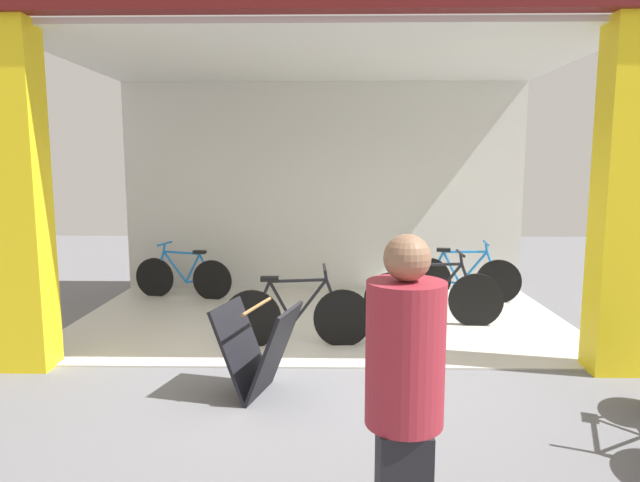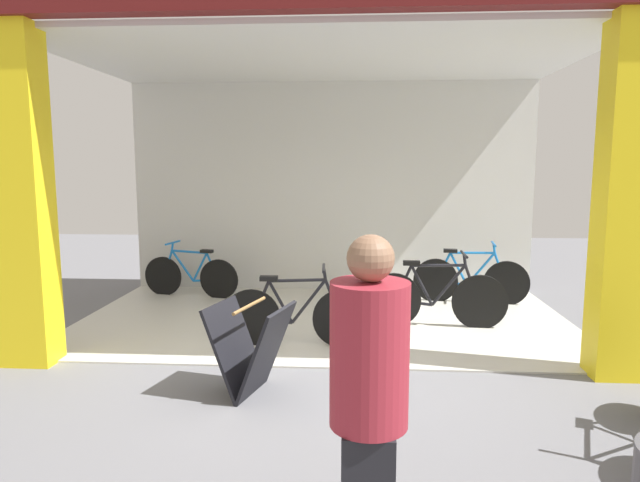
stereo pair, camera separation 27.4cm
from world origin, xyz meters
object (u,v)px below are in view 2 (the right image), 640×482
(bicycle_inside_3, at_px, (191,275))
(bicycle_inside_0, at_px, (436,298))
(bicycle_inside_2, at_px, (470,279))
(pedestrian_0, at_px, (369,408))
(bicycle_inside_1, at_px, (296,315))
(sandwich_board_sign, at_px, (250,349))

(bicycle_inside_3, bearing_deg, bicycle_inside_0, -21.47)
(bicycle_inside_2, distance_m, bicycle_inside_3, 4.14)
(pedestrian_0, bearing_deg, bicycle_inside_1, 101.74)
(bicycle_inside_3, bearing_deg, sandwich_board_sign, -65.59)
(bicycle_inside_3, bearing_deg, bicycle_inside_1, -50.08)
(bicycle_inside_2, bearing_deg, bicycle_inside_0, -118.22)
(bicycle_inside_1, bearing_deg, bicycle_inside_2, 41.93)
(bicycle_inside_0, distance_m, pedestrian_0, 4.37)
(bicycle_inside_1, bearing_deg, bicycle_inside_0, 26.80)
(bicycle_inside_2, xyz_separation_m, pedestrian_0, (-1.59, -5.48, 0.52))
(bicycle_inside_1, relative_size, sandwich_board_sign, 2.02)
(sandwich_board_sign, xyz_separation_m, pedestrian_0, (0.97, -2.14, 0.47))
(bicycle_inside_3, distance_m, sandwich_board_sign, 3.80)
(sandwich_board_sign, height_order, pedestrian_0, pedestrian_0)
(bicycle_inside_3, bearing_deg, bicycle_inside_2, -1.70)
(bicycle_inside_1, distance_m, bicycle_inside_2, 3.09)
(bicycle_inside_0, height_order, pedestrian_0, pedestrian_0)
(bicycle_inside_2, height_order, sandwich_board_sign, bicycle_inside_2)
(bicycle_inside_0, distance_m, bicycle_inside_2, 1.41)
(bicycle_inside_2, relative_size, bicycle_inside_3, 1.08)
(bicycle_inside_1, bearing_deg, sandwich_board_sign, -101.59)
(pedestrian_0, bearing_deg, bicycle_inside_2, 73.80)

